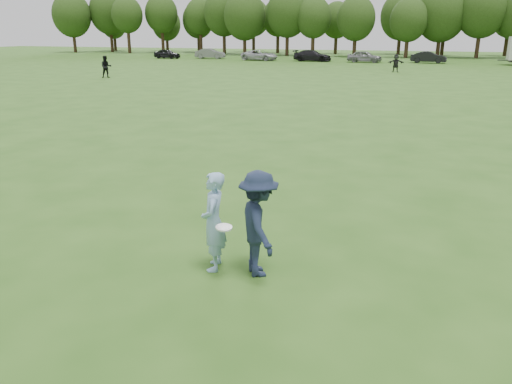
# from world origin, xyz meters

# --- Properties ---
(ground) EXTENTS (200.00, 200.00, 0.00)m
(ground) POSITION_xyz_m (0.00, 0.00, 0.00)
(ground) COLOR #2A5217
(ground) RESTS_ON ground
(thrower) EXTENTS (0.57, 0.71, 1.70)m
(thrower) POSITION_xyz_m (-0.27, -0.13, 0.85)
(thrower) COLOR #8CB3D9
(thrower) RESTS_ON ground
(defender) EXTENTS (1.19, 1.33, 1.78)m
(defender) POSITION_xyz_m (0.50, -0.07, 0.89)
(defender) COLOR #1A243A
(defender) RESTS_ON ground
(player_far_a) EXTENTS (1.14, 1.11, 1.85)m
(player_far_a) POSITION_xyz_m (-23.74, 29.87, 0.92)
(player_far_a) COLOR black
(player_far_a) RESTS_ON ground
(player_far_d) EXTENTS (1.63, 0.69, 1.71)m
(player_far_d) POSITION_xyz_m (-0.84, 44.51, 0.85)
(player_far_d) COLOR black
(player_far_d) RESTS_ON ground
(car_a) EXTENTS (4.09, 2.06, 1.34)m
(car_a) POSITION_xyz_m (-33.99, 58.79, 0.67)
(car_a) COLOR black
(car_a) RESTS_ON ground
(car_b) EXTENTS (4.41, 2.04, 1.40)m
(car_b) POSITION_xyz_m (-27.98, 60.58, 0.70)
(car_b) COLOR slate
(car_b) RESTS_ON ground
(car_c) EXTENTS (5.12, 2.71, 1.37)m
(car_c) POSITION_xyz_m (-19.84, 58.78, 0.68)
(car_c) COLOR #B4B4B9
(car_c) RESTS_ON ground
(car_d) EXTENTS (5.04, 2.20, 1.44)m
(car_d) POSITION_xyz_m (-12.62, 59.16, 0.72)
(car_d) COLOR black
(car_d) RESTS_ON ground
(car_e) EXTENTS (4.41, 1.99, 1.47)m
(car_e) POSITION_xyz_m (-5.80, 58.95, 0.73)
(car_e) COLOR gray
(car_e) RESTS_ON ground
(car_f) EXTENTS (4.38, 1.79, 1.41)m
(car_f) POSITION_xyz_m (1.88, 60.31, 0.71)
(car_f) COLOR black
(car_f) RESTS_ON ground
(disc_in_play) EXTENTS (0.30, 0.29, 0.06)m
(disc_in_play) POSITION_xyz_m (0.05, -0.44, 0.91)
(disc_in_play) COLOR white
(disc_in_play) RESTS_ON ground
(treeline) EXTENTS (130.35, 18.39, 11.74)m
(treeline) POSITION_xyz_m (2.81, 76.90, 6.26)
(treeline) COLOR #332114
(treeline) RESTS_ON ground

